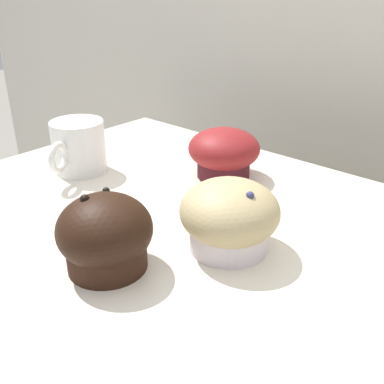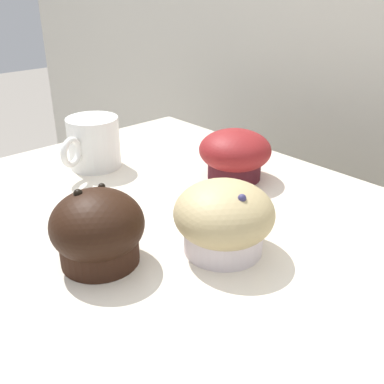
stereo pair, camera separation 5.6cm
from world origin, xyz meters
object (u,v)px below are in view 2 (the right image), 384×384
object	(u,v)px
muffin_back_right	(224,219)
muffin_front_center	(98,230)
muffin_back_left	(235,154)
coffee_cup	(93,142)

from	to	relation	value
muffin_back_right	muffin_front_center	bearing A→B (deg)	-122.76
muffin_back_left	muffin_back_right	world-z (taller)	muffin_back_right
muffin_front_center	muffin_back_right	world-z (taller)	muffin_front_center
muffin_front_center	coffee_cup	bearing A→B (deg)	149.99
muffin_front_center	muffin_back_right	distance (m)	0.14
muffin_front_center	muffin_back_right	bearing A→B (deg)	57.24
muffin_front_center	muffin_back_left	world-z (taller)	muffin_front_center
muffin_back_left	muffin_back_right	xyz separation A→B (m)	(0.13, -0.16, 0.00)
muffin_back_right	coffee_cup	world-z (taller)	same
coffee_cup	muffin_front_center	bearing A→B (deg)	-30.01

